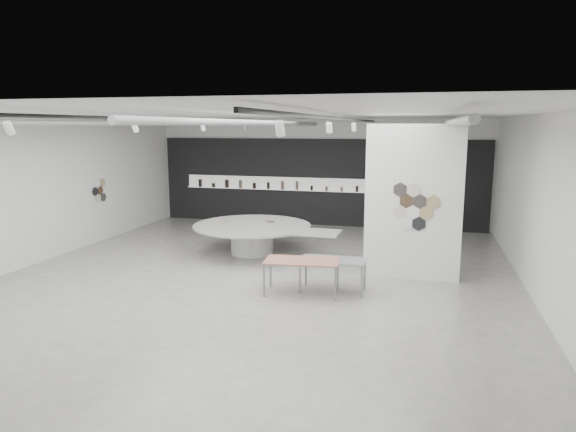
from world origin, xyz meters
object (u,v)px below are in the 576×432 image
(display_island, at_px, (254,235))
(kitchen_counter, at_px, (407,217))
(sample_table_stone, at_px, (333,262))
(partition_column, at_px, (413,203))
(sample_table_wood, at_px, (302,263))

(display_island, height_order, kitchen_counter, kitchen_counter)
(display_island, xyz_separation_m, sample_table_stone, (2.71, -2.72, 0.11))
(sample_table_stone, bearing_deg, kitchen_counter, 79.36)
(partition_column, bearing_deg, sample_table_stone, -136.91)
(sample_table_wood, distance_m, kitchen_counter, 7.61)
(display_island, height_order, sample_table_stone, display_island)
(partition_column, relative_size, sample_table_wood, 2.19)
(display_island, bearing_deg, sample_table_wood, -54.53)
(partition_column, xyz_separation_m, sample_table_stone, (-1.60, -1.50, -1.14))
(display_island, distance_m, kitchen_counter, 5.91)
(sample_table_stone, relative_size, kitchen_counter, 0.80)
(display_island, xyz_separation_m, sample_table_wood, (2.10, -3.04, 0.14))
(partition_column, relative_size, display_island, 0.85)
(display_island, relative_size, sample_table_stone, 2.99)
(kitchen_counter, bearing_deg, sample_table_stone, -104.63)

